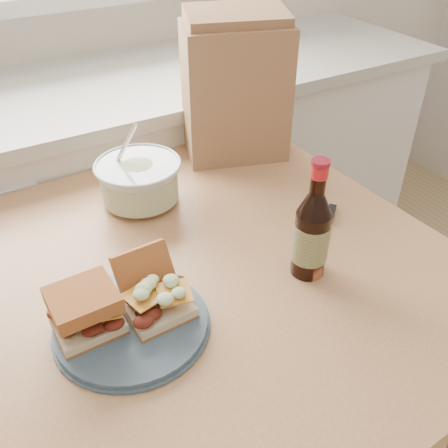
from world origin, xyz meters
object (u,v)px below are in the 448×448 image
plate (132,324)px  dining_table (203,311)px  beer_bottle (312,233)px  coleslaw_bowl (140,183)px  paper_bag (236,92)px

plate → dining_table: bearing=23.2°
dining_table → beer_bottle: 0.30m
plate → coleslaw_bowl: (0.17, 0.36, 0.04)m
dining_table → coleslaw_bowl: bearing=89.2°
dining_table → paper_bag: bearing=48.3°
paper_bag → dining_table: bearing=-110.2°
dining_table → plate: size_ratio=3.93×
plate → beer_bottle: beer_bottle is taller
plate → paper_bag: paper_bag is taller
plate → paper_bag: bearing=43.3°
coleslaw_bowl → plate: bearing=-115.1°
coleslaw_bowl → dining_table: bearing=-88.0°
coleslaw_bowl → beer_bottle: bearing=-64.9°
dining_table → plate: 0.23m
dining_table → beer_bottle: beer_bottle is taller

